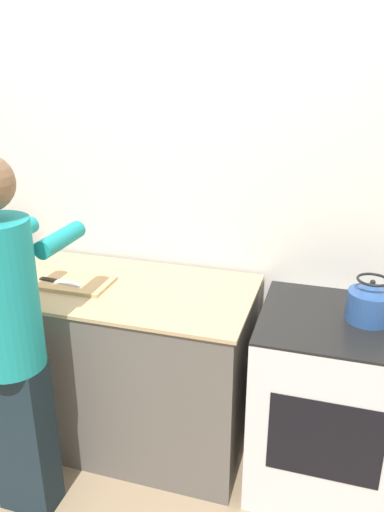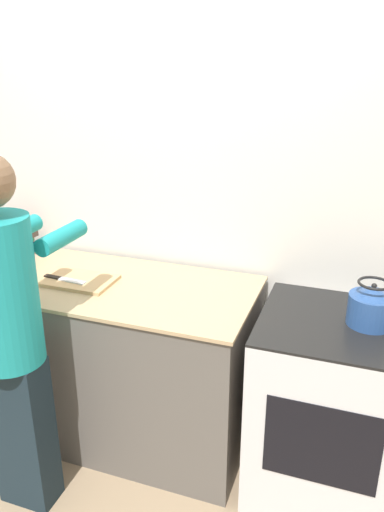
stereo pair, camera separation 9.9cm
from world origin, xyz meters
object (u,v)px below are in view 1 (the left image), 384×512
oven (327,402)px  kettle (370,303)px  person (9,332)px  cutting_board (74,282)px  knife (60,282)px

oven → kettle: bearing=9.5°
oven → person: person is taller
kettle → cutting_board: bearing=-178.3°
cutting_board → kettle: kettle is taller
person → kettle: 1.54m
cutting_board → knife: knife is taller
person → cutting_board: size_ratio=4.30×
person → kettle: person is taller
oven → cutting_board: (-1.30, -0.02, 0.47)m
oven → person: 1.49m
person → knife: person is taller
cutting_board → knife: (-0.06, -0.04, 0.01)m
oven → kettle: 0.55m
person → oven: bearing=23.1°
person → knife: bearing=96.8°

